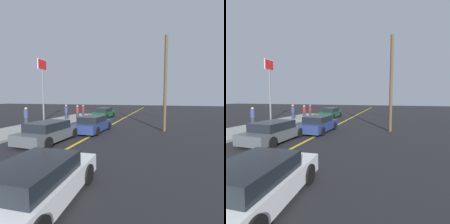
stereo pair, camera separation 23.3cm
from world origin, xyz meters
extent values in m
cube|color=gold|center=(0.00, 18.00, 0.00)|extent=(0.20, 60.00, 0.01)
cube|color=gray|center=(-6.31, 12.45, 0.07)|extent=(3.85, 24.89, 0.15)
cube|color=silver|center=(1.87, 2.85, 0.46)|extent=(1.96, 4.13, 0.57)
cube|color=black|center=(1.87, 2.65, 0.97)|extent=(1.65, 2.30, 0.45)
cylinder|color=black|center=(0.97, 4.06, 0.32)|extent=(0.25, 0.66, 0.65)
cylinder|color=black|center=(2.63, 4.15, 0.32)|extent=(0.25, 0.66, 0.65)
cube|color=#4C5156|center=(-1.85, 8.52, 0.48)|extent=(2.07, 4.52, 0.60)
cube|color=black|center=(-1.85, 8.29, 1.03)|extent=(1.76, 2.51, 0.50)
cylinder|color=black|center=(-2.69, 9.93, 0.32)|extent=(0.25, 0.66, 0.65)
cylinder|color=black|center=(-0.90, 9.86, 0.32)|extent=(0.25, 0.66, 0.65)
cylinder|color=black|center=(-2.80, 7.17, 0.32)|extent=(0.25, 0.66, 0.65)
cylinder|color=black|center=(-1.01, 7.10, 0.32)|extent=(0.25, 0.66, 0.65)
cube|color=navy|center=(-0.40, 12.12, 0.50)|extent=(1.90, 4.19, 0.65)
cube|color=black|center=(-0.40, 11.91, 1.06)|extent=(1.63, 2.33, 0.47)
cylinder|color=black|center=(-1.20, 13.43, 0.32)|extent=(0.24, 0.64, 0.64)
cylinder|color=black|center=(0.48, 13.38, 0.32)|extent=(0.24, 0.64, 0.64)
cylinder|color=black|center=(-1.28, 10.86, 0.32)|extent=(0.24, 0.64, 0.64)
cylinder|color=black|center=(0.40, 10.81, 0.32)|extent=(0.24, 0.64, 0.64)
cube|color=#144728|center=(-2.69, 21.69, 0.51)|extent=(1.89, 4.45, 0.66)
cube|color=black|center=(-2.69, 21.47, 1.09)|extent=(1.61, 2.47, 0.50)
cylinder|color=black|center=(-3.47, 23.08, 0.32)|extent=(0.24, 0.64, 0.63)
cylinder|color=black|center=(-1.81, 23.03, 0.32)|extent=(0.24, 0.64, 0.63)
cylinder|color=black|center=(-3.56, 20.36, 0.32)|extent=(0.24, 0.64, 0.63)
cylinder|color=black|center=(-1.90, 20.30, 0.32)|extent=(0.24, 0.64, 0.63)
cylinder|color=#282D3D|center=(-7.24, 12.45, 0.51)|extent=(0.35, 0.35, 0.72)
cylinder|color=navy|center=(-7.24, 12.45, 1.23)|extent=(0.41, 0.41, 0.72)
sphere|color=tan|center=(-7.24, 12.45, 1.72)|extent=(0.27, 0.27, 0.27)
cylinder|color=#282D3D|center=(-6.28, 17.86, 0.52)|extent=(0.34, 0.34, 0.75)
cylinder|color=navy|center=(-6.28, 17.86, 1.26)|extent=(0.40, 0.40, 0.75)
sphere|color=tan|center=(-6.28, 17.86, 1.77)|extent=(0.26, 0.26, 0.26)
cylinder|color=#282D3D|center=(-5.36, 18.98, 0.49)|extent=(0.36, 0.36, 0.68)
cylinder|color=maroon|center=(-5.36, 18.98, 1.17)|extent=(0.42, 0.42, 0.68)
sphere|color=tan|center=(-5.36, 18.98, 1.64)|extent=(0.27, 0.27, 0.27)
cylinder|color=#282D3D|center=(-5.82, 21.62, 0.48)|extent=(0.30, 0.30, 0.66)
cylinder|color=maroon|center=(-5.82, 21.62, 1.14)|extent=(0.35, 0.35, 0.66)
sphere|color=tan|center=(-5.82, 21.62, 1.59)|extent=(0.23, 0.23, 0.23)
cylinder|color=slate|center=(5.10, 23.65, 1.68)|extent=(0.12, 0.12, 3.36)
cube|color=black|center=(5.10, 23.47, 3.08)|extent=(0.18, 0.18, 0.55)
sphere|color=green|center=(5.10, 23.38, 3.25)|extent=(0.14, 0.14, 0.14)
cylinder|color=slate|center=(-8.85, 17.03, 3.03)|extent=(0.20, 0.20, 6.05)
cube|color=silver|center=(-8.85, 17.03, 6.60)|extent=(0.08, 1.51, 1.21)
cube|color=red|center=(-8.85, 17.03, 6.60)|extent=(0.12, 1.39, 1.09)
cylinder|color=brown|center=(5.06, 13.89, 3.81)|extent=(0.24, 0.24, 7.61)
camera|label=1|loc=(4.88, -0.79, 2.77)|focal=28.00mm
camera|label=2|loc=(5.10, -0.72, 2.77)|focal=28.00mm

